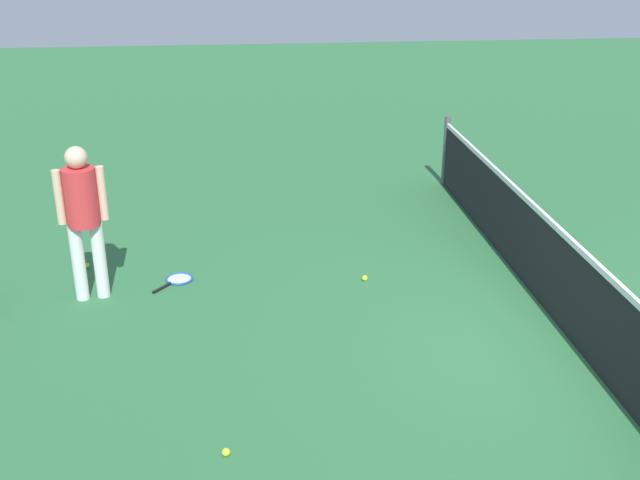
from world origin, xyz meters
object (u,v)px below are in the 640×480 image
tennis_ball_near_player (365,278)px  tennis_ball_by_net (97,240)px  tennis_ball_baseline (226,452)px  tennis_ball_midcourt (87,266)px  tennis_racket_near_player (178,280)px  player_near_side (83,211)px

tennis_ball_near_player → tennis_ball_by_net: size_ratio=1.00×
tennis_ball_by_net → tennis_ball_baseline: 4.74m
tennis_ball_midcourt → tennis_ball_baseline: (3.64, 1.65, 0.00)m
tennis_ball_near_player → tennis_ball_baseline: same height
tennis_ball_near_player → tennis_ball_baseline: (2.95, -1.56, 0.00)m
tennis_racket_near_player → tennis_ball_midcourt: (-0.46, -1.09, 0.02)m
player_near_side → tennis_racket_near_player: (-0.32, 0.89, -1.00)m
player_near_side → tennis_ball_by_net: bearing=-172.4°
tennis_racket_near_player → tennis_ball_by_net: tennis_ball_by_net is taller
tennis_racket_near_player → tennis_ball_by_net: (-1.26, -1.10, 0.02)m
tennis_ball_midcourt → tennis_ball_baseline: bearing=24.4°
tennis_ball_by_net → tennis_ball_midcourt: same height
tennis_ball_baseline → tennis_racket_near_player: bearing=-169.9°
player_near_side → tennis_ball_midcourt: player_near_side is taller
tennis_ball_by_net → tennis_ball_baseline: bearing=20.6°
tennis_racket_near_player → tennis_ball_near_player: bearing=83.7°
tennis_ball_baseline → tennis_ball_by_net: bearing=-159.4°
player_near_side → tennis_ball_by_net: player_near_side is taller
tennis_ball_midcourt → tennis_ball_baseline: size_ratio=1.00×
tennis_ball_by_net → tennis_ball_midcourt: bearing=0.8°
tennis_ball_by_net → tennis_ball_baseline: size_ratio=1.00×
tennis_ball_near_player → tennis_ball_by_net: bearing=-114.8°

